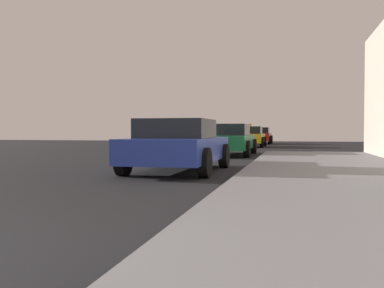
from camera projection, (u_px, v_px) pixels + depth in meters
car_blue at (178, 145)px, 10.45m from camera, size 2.04×4.12×1.27m
car_green at (228, 139)px, 17.55m from camera, size 2.07×4.59×1.27m
car_yellow at (249, 137)px, 26.89m from camera, size 2.02×4.02×1.43m
car_red at (259, 136)px, 33.12m from camera, size 1.95×4.05×1.27m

